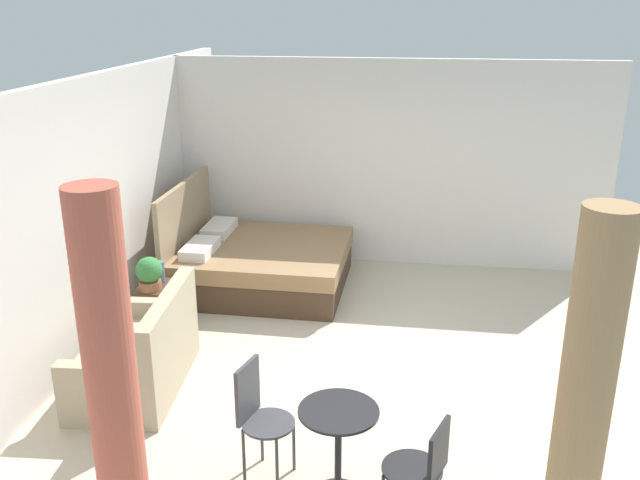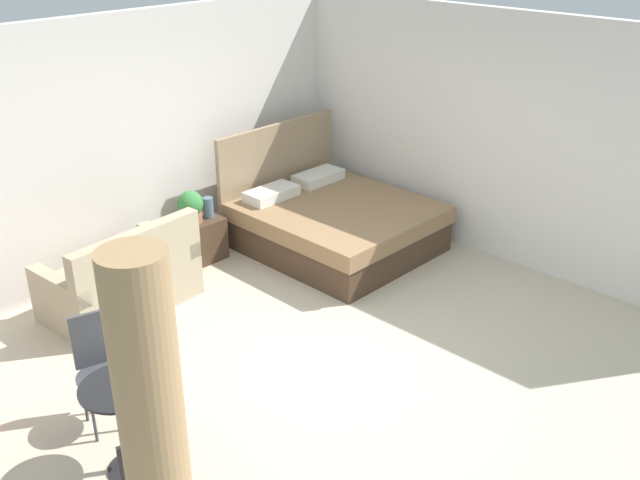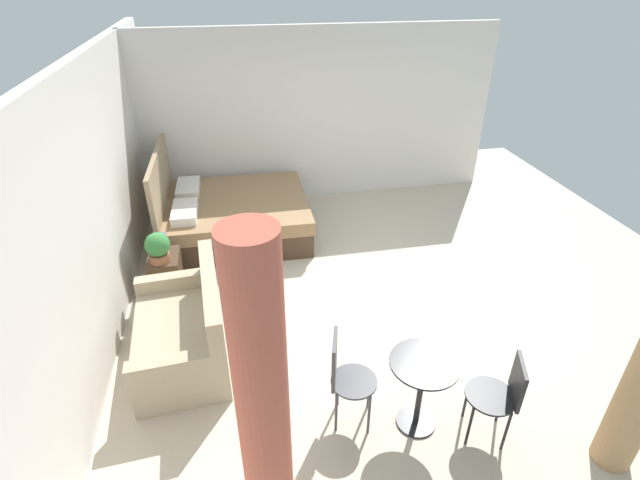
{
  "view_description": "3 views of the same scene",
  "coord_description": "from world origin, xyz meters",
  "px_view_note": "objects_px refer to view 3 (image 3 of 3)",
  "views": [
    {
      "loc": [
        -6.0,
        -0.38,
        3.38
      ],
      "look_at": [
        0.53,
        0.57,
        1.06
      ],
      "focal_mm": 38.53,
      "sensor_mm": 36.0,
      "label": 1
    },
    {
      "loc": [
        -3.9,
        -3.58,
        3.65
      ],
      "look_at": [
        0.42,
        0.5,
        0.84
      ],
      "focal_mm": 40.26,
      "sensor_mm": 36.0,
      "label": 2
    },
    {
      "loc": [
        -4.48,
        1.42,
        3.47
      ],
      "look_at": [
        -0.32,
        0.61,
        0.95
      ],
      "focal_mm": 26.46,
      "sensor_mm": 36.0,
      "label": 3
    }
  ],
  "objects_px": {
    "potted_plant": "(158,247)",
    "vase": "(163,243)",
    "bed": "(232,215)",
    "balcony_table": "(422,382)",
    "nightstand": "(166,273)",
    "cafe_chair_near_couch": "(344,373)",
    "cafe_chair_near_window": "(502,392)",
    "couch": "(185,333)"
  },
  "relations": [
    {
      "from": "potted_plant",
      "to": "cafe_chair_near_couch",
      "type": "relative_size",
      "value": 0.4
    },
    {
      "from": "cafe_chair_near_couch",
      "to": "potted_plant",
      "type": "bearing_deg",
      "value": 37.85
    },
    {
      "from": "bed",
      "to": "couch",
      "type": "relative_size",
      "value": 1.39
    },
    {
      "from": "couch",
      "to": "cafe_chair_near_window",
      "type": "height_order",
      "value": "couch"
    },
    {
      "from": "balcony_table",
      "to": "cafe_chair_near_couch",
      "type": "distance_m",
      "value": 0.64
    },
    {
      "from": "couch",
      "to": "nightstand",
      "type": "height_order",
      "value": "couch"
    },
    {
      "from": "vase",
      "to": "cafe_chair_near_couch",
      "type": "relative_size",
      "value": 0.25
    },
    {
      "from": "potted_plant",
      "to": "vase",
      "type": "height_order",
      "value": "potted_plant"
    },
    {
      "from": "nightstand",
      "to": "balcony_table",
      "type": "distance_m",
      "value": 3.32
    },
    {
      "from": "couch",
      "to": "nightstand",
      "type": "bearing_deg",
      "value": 13.53
    },
    {
      "from": "bed",
      "to": "nightstand",
      "type": "relative_size",
      "value": 4.24
    },
    {
      "from": "bed",
      "to": "cafe_chair_near_window",
      "type": "xyz_separation_m",
      "value": [
        -3.9,
        -2.02,
        0.2
      ]
    },
    {
      "from": "balcony_table",
      "to": "cafe_chair_near_couch",
      "type": "height_order",
      "value": "cafe_chair_near_couch"
    },
    {
      "from": "cafe_chair_near_couch",
      "to": "bed",
      "type": "bearing_deg",
      "value": 13.15
    },
    {
      "from": "potted_plant",
      "to": "bed",
      "type": "bearing_deg",
      "value": -32.05
    },
    {
      "from": "potted_plant",
      "to": "vase",
      "type": "relative_size",
      "value": 1.57
    },
    {
      "from": "nightstand",
      "to": "cafe_chair_near_window",
      "type": "bearing_deg",
      "value": -132.82
    },
    {
      "from": "couch",
      "to": "vase",
      "type": "bearing_deg",
      "value": 12.22
    },
    {
      "from": "couch",
      "to": "cafe_chair_near_couch",
      "type": "height_order",
      "value": "couch"
    },
    {
      "from": "couch",
      "to": "nightstand",
      "type": "xyz_separation_m",
      "value": [
        1.2,
        0.29,
        -0.06
      ]
    },
    {
      "from": "cafe_chair_near_couch",
      "to": "nightstand",
      "type": "bearing_deg",
      "value": 36.29
    },
    {
      "from": "balcony_table",
      "to": "cafe_chair_near_window",
      "type": "relative_size",
      "value": 0.87
    },
    {
      "from": "bed",
      "to": "potted_plant",
      "type": "height_order",
      "value": "bed"
    },
    {
      "from": "bed",
      "to": "potted_plant",
      "type": "distance_m",
      "value": 1.64
    },
    {
      "from": "vase",
      "to": "cafe_chair_near_couch",
      "type": "bearing_deg",
      "value": -145.17
    },
    {
      "from": "vase",
      "to": "bed",
      "type": "bearing_deg",
      "value": -36.09
    },
    {
      "from": "vase",
      "to": "potted_plant",
      "type": "bearing_deg",
      "value": 174.57
    },
    {
      "from": "potted_plant",
      "to": "vase",
      "type": "bearing_deg",
      "value": -5.43
    },
    {
      "from": "bed",
      "to": "cafe_chair_near_window",
      "type": "height_order",
      "value": "bed"
    },
    {
      "from": "potted_plant",
      "to": "vase",
      "type": "xyz_separation_m",
      "value": [
        0.22,
        -0.02,
        -0.07
      ]
    },
    {
      "from": "cafe_chair_near_window",
      "to": "vase",
      "type": "bearing_deg",
      "value": 45.88
    },
    {
      "from": "bed",
      "to": "nightstand",
      "type": "distance_m",
      "value": 1.51
    },
    {
      "from": "nightstand",
      "to": "cafe_chair_near_couch",
      "type": "height_order",
      "value": "cafe_chair_near_couch"
    },
    {
      "from": "balcony_table",
      "to": "cafe_chair_near_couch",
      "type": "relative_size",
      "value": 0.79
    },
    {
      "from": "couch",
      "to": "balcony_table",
      "type": "relative_size",
      "value": 2.05
    },
    {
      "from": "cafe_chair_near_window",
      "to": "balcony_table",
      "type": "bearing_deg",
      "value": 69.06
    },
    {
      "from": "bed",
      "to": "potted_plant",
      "type": "bearing_deg",
      "value": 147.95
    },
    {
      "from": "couch",
      "to": "potted_plant",
      "type": "distance_m",
      "value": 1.2
    },
    {
      "from": "bed",
      "to": "vase",
      "type": "relative_size",
      "value": 8.84
    },
    {
      "from": "couch",
      "to": "cafe_chair_near_couch",
      "type": "relative_size",
      "value": 1.61
    },
    {
      "from": "bed",
      "to": "balcony_table",
      "type": "distance_m",
      "value": 3.94
    },
    {
      "from": "potted_plant",
      "to": "vase",
      "type": "distance_m",
      "value": 0.23
    }
  ]
}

